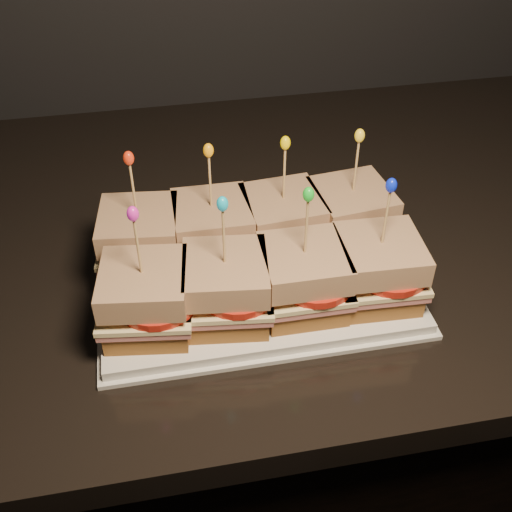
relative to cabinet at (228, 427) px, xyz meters
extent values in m
cube|color=black|center=(0.00, 0.00, 0.00)|extent=(2.57, 0.71, 0.89)
cube|color=black|center=(0.00, 0.00, 0.46)|extent=(2.61, 0.75, 0.04)
cube|color=silver|center=(0.03, -0.15, 0.49)|extent=(0.37, 0.23, 0.02)
cube|color=silver|center=(0.03, -0.15, 0.48)|extent=(0.38, 0.24, 0.01)
cube|color=brown|center=(-0.11, -0.09, 0.51)|extent=(0.10, 0.10, 0.02)
cube|color=#C0625A|center=(-0.11, -0.09, 0.53)|extent=(0.11, 0.11, 0.01)
cube|color=beige|center=(-0.11, -0.09, 0.53)|extent=(0.11, 0.11, 0.01)
cylinder|color=red|center=(-0.09, -0.10, 0.54)|extent=(0.09, 0.09, 0.01)
cube|color=brown|center=(-0.11, -0.09, 0.56)|extent=(0.10, 0.10, 0.03)
cylinder|color=tan|center=(-0.11, -0.09, 0.61)|extent=(0.00, 0.00, 0.09)
ellipsoid|color=red|center=(-0.11, -0.09, 0.65)|extent=(0.01, 0.01, 0.02)
cube|color=brown|center=(-0.02, -0.09, 0.51)|extent=(0.09, 0.09, 0.02)
cube|color=#C0625A|center=(-0.02, -0.09, 0.53)|extent=(0.10, 0.10, 0.01)
cube|color=beige|center=(-0.02, -0.09, 0.53)|extent=(0.10, 0.10, 0.01)
cylinder|color=red|center=(-0.01, -0.10, 0.54)|extent=(0.09, 0.09, 0.01)
cube|color=brown|center=(-0.02, -0.09, 0.56)|extent=(0.09, 0.09, 0.03)
cylinder|color=tan|center=(-0.02, -0.09, 0.61)|extent=(0.00, 0.00, 0.09)
ellipsoid|color=#F49D0C|center=(-0.02, -0.09, 0.65)|extent=(0.01, 0.01, 0.02)
cube|color=brown|center=(0.07, -0.09, 0.51)|extent=(0.10, 0.10, 0.02)
cube|color=#C0625A|center=(0.07, -0.09, 0.53)|extent=(0.11, 0.10, 0.01)
cube|color=beige|center=(0.07, -0.09, 0.53)|extent=(0.11, 0.10, 0.01)
cylinder|color=red|center=(0.08, -0.10, 0.54)|extent=(0.09, 0.09, 0.01)
cube|color=brown|center=(0.07, -0.09, 0.56)|extent=(0.10, 0.10, 0.03)
cylinder|color=tan|center=(0.07, -0.09, 0.61)|extent=(0.00, 0.00, 0.09)
ellipsoid|color=yellow|center=(0.07, -0.09, 0.65)|extent=(0.01, 0.01, 0.02)
cube|color=brown|center=(0.16, -0.09, 0.51)|extent=(0.10, 0.10, 0.02)
cube|color=#C0625A|center=(0.16, -0.09, 0.53)|extent=(0.11, 0.11, 0.01)
cube|color=beige|center=(0.16, -0.09, 0.53)|extent=(0.11, 0.11, 0.01)
cylinder|color=red|center=(0.17, -0.10, 0.54)|extent=(0.09, 0.09, 0.01)
cube|color=brown|center=(0.16, -0.09, 0.56)|extent=(0.10, 0.10, 0.03)
cylinder|color=tan|center=(0.16, -0.09, 0.61)|extent=(0.00, 0.00, 0.09)
ellipsoid|color=yellow|center=(0.16, -0.09, 0.65)|extent=(0.01, 0.01, 0.02)
cube|color=brown|center=(-0.11, -0.20, 0.51)|extent=(0.10, 0.10, 0.02)
cube|color=#C0625A|center=(-0.11, -0.20, 0.53)|extent=(0.11, 0.11, 0.01)
cube|color=beige|center=(-0.11, -0.20, 0.53)|extent=(0.11, 0.11, 0.01)
cylinder|color=red|center=(-0.09, -0.20, 0.54)|extent=(0.09, 0.09, 0.01)
cube|color=brown|center=(-0.11, -0.20, 0.56)|extent=(0.10, 0.10, 0.03)
cylinder|color=tan|center=(-0.11, -0.20, 0.61)|extent=(0.00, 0.00, 0.09)
ellipsoid|color=#CD22A4|center=(-0.11, -0.20, 0.65)|extent=(0.01, 0.01, 0.02)
cube|color=brown|center=(-0.02, -0.20, 0.51)|extent=(0.10, 0.10, 0.02)
cube|color=#C0625A|center=(-0.02, -0.20, 0.53)|extent=(0.11, 0.11, 0.01)
cube|color=beige|center=(-0.02, -0.20, 0.53)|extent=(0.11, 0.11, 0.01)
cylinder|color=red|center=(-0.01, -0.20, 0.54)|extent=(0.09, 0.09, 0.01)
cube|color=brown|center=(-0.02, -0.20, 0.56)|extent=(0.10, 0.10, 0.03)
cylinder|color=tan|center=(-0.02, -0.20, 0.61)|extent=(0.00, 0.00, 0.09)
ellipsoid|color=#13A3C5|center=(-0.02, -0.20, 0.65)|extent=(0.01, 0.01, 0.02)
cube|color=brown|center=(0.07, -0.20, 0.51)|extent=(0.09, 0.09, 0.02)
cube|color=#C0625A|center=(0.07, -0.20, 0.53)|extent=(0.10, 0.10, 0.01)
cube|color=beige|center=(0.07, -0.20, 0.53)|extent=(0.10, 0.10, 0.01)
cylinder|color=red|center=(0.08, -0.20, 0.54)|extent=(0.09, 0.09, 0.01)
cube|color=brown|center=(0.07, -0.20, 0.56)|extent=(0.09, 0.09, 0.03)
cylinder|color=tan|center=(0.07, -0.20, 0.61)|extent=(0.00, 0.00, 0.09)
ellipsoid|color=green|center=(0.07, -0.20, 0.65)|extent=(0.01, 0.01, 0.02)
cube|color=brown|center=(0.16, -0.20, 0.51)|extent=(0.09, 0.09, 0.02)
cube|color=#C0625A|center=(0.16, -0.20, 0.53)|extent=(0.10, 0.10, 0.01)
cube|color=beige|center=(0.16, -0.20, 0.53)|extent=(0.10, 0.10, 0.01)
cylinder|color=red|center=(0.17, -0.20, 0.54)|extent=(0.09, 0.09, 0.01)
cube|color=brown|center=(0.16, -0.20, 0.56)|extent=(0.10, 0.10, 0.03)
cylinder|color=tan|center=(0.16, -0.20, 0.61)|extent=(0.00, 0.00, 0.09)
ellipsoid|color=#0B21D1|center=(0.16, -0.20, 0.65)|extent=(0.01, 0.01, 0.02)
camera|label=1|loc=(-0.08, -0.71, 1.02)|focal=45.00mm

